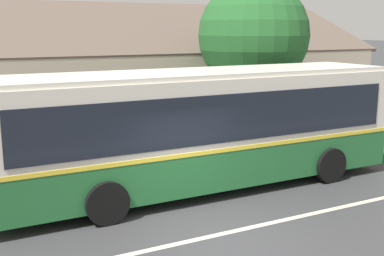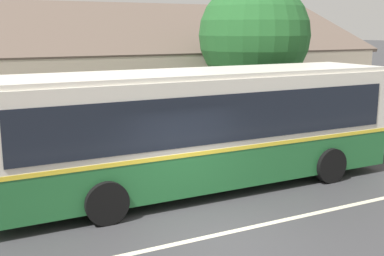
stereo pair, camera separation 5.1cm
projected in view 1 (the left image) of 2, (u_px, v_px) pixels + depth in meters
ground_plane at (216, 235)px, 10.18m from camera, size 300.00×300.00×0.00m
sidewalk_far at (122, 163)px, 15.38m from camera, size 60.00×3.00×0.15m
lane_divider_stripe at (216, 235)px, 10.18m from camera, size 60.00×0.16×0.01m
community_building at (53, 86)px, 21.68m from camera, size 28.40×10.91×6.54m
transit_bus at (202, 126)px, 12.91m from camera, size 11.29×2.80×3.21m
street_tree_primary at (255, 40)px, 18.30m from camera, size 4.19×4.19×6.15m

